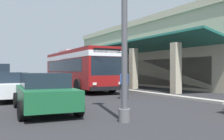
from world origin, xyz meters
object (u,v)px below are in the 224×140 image
Objects in this scene: potted_palm at (76,78)px; pedestrian at (124,83)px; transit_bus at (78,67)px; parked_sedan_white at (8,86)px; parked_sedan_green at (44,92)px.

pedestrian is at bearing -13.22° from potted_palm.
transit_bus is 4.64× the size of potted_palm.
parked_sedan_green is at bearing 8.98° from parked_sedan_white.
potted_palm is at bearing 166.78° from pedestrian.
parked_sedan_green is at bearing -27.82° from transit_bus.
transit_bus is 7.02× the size of pedestrian.
parked_sedan_green is 1.87× the size of potted_palm.
parked_sedan_white is at bearing -114.73° from pedestrian.
potted_palm is at bearing 148.63° from parked_sedan_white.
transit_bus is at bearing 152.18° from parked_sedan_green.
potted_palm reaches higher than parked_sedan_green.
transit_bus is at bearing 130.94° from parked_sedan_white.
parked_sedan_white is 19.52m from potted_palm.
transit_bus is at bearing -20.09° from potted_palm.
parked_sedan_green is 23.36m from potted_palm.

